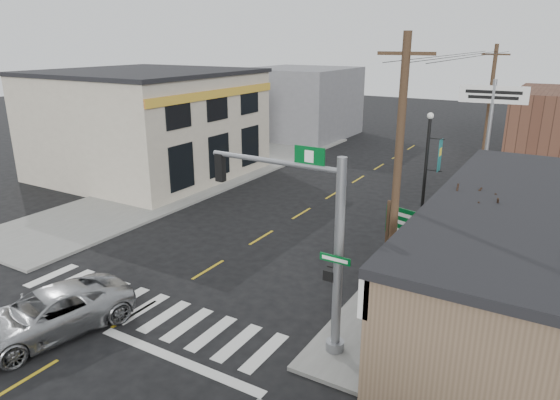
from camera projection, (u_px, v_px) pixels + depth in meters
The scene contains 19 objects.
ground at pixel (135, 314), 17.00m from camera, with size 140.00×140.00×0.00m, color black.
sidewalk_right at pixel (481, 239), 23.25m from camera, with size 6.00×38.00×0.13m, color slate.
sidewalk_left at pixel (186, 184), 31.99m from camera, with size 6.00×38.00×0.13m, color slate.
center_line at pixel (261, 237), 23.55m from camera, with size 0.12×56.00×0.01m, color gold.
crosswalk at pixel (143, 309), 17.32m from camera, with size 11.00×2.20×0.01m, color silver.
left_building at pixel (147, 125), 33.73m from camera, with size 12.00×12.00×6.80m, color #BBB09B.
bldg_distant_left at pixel (300, 102), 47.55m from camera, with size 9.00×10.00×6.40m, color slate.
suv at pixel (49, 314), 15.66m from camera, with size 2.37×5.14×1.43m, color #A2A4A7.
traffic_signal_pole at pixel (316, 233), 14.07m from camera, with size 4.76×0.38×6.03m.
guide_sign at pixel (406, 232), 18.55m from camera, with size 1.75×0.14×3.07m.
fire_hydrant at pixel (429, 294), 17.18m from camera, with size 0.24×0.24×0.77m.
ped_crossing_sign at pixel (429, 223), 19.99m from camera, with size 1.01×0.07×2.59m.
lamp_post at pixel (427, 165), 22.93m from camera, with size 0.74×0.58×5.69m.
dance_center_sign at pixel (491, 114), 25.15m from camera, with size 3.25×0.20×6.92m.
bare_tree at pixel (477, 201), 15.68m from camera, with size 2.51×2.51×5.02m.
shrub_front at pixel (478, 326), 15.13m from camera, with size 1.31×1.31×0.98m, color #1F3818.
shrub_back at pixel (492, 262), 19.72m from camera, with size 1.11×1.11×0.83m, color black.
utility_pole_near at pixel (396, 188), 14.62m from camera, with size 1.57×0.24×9.02m.
utility_pole_far at pixel (487, 121), 28.34m from camera, with size 1.49×0.22×8.58m.
Camera 1 is at (11.91, -10.36, 8.92)m, focal length 32.00 mm.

